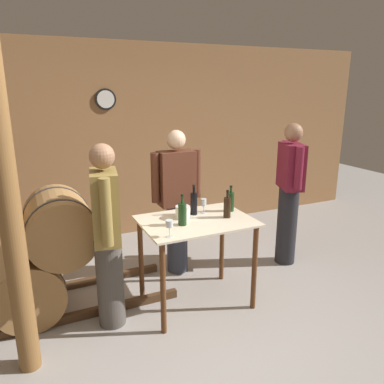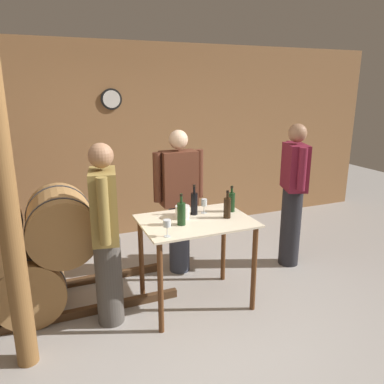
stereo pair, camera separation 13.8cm
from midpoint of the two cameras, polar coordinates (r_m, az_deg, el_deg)
ground_plane at (r=3.51m, az=1.48°, el=-21.08°), size 14.00×14.00×0.00m
back_wall at (r=5.37m, az=-9.86°, el=7.46°), size 8.40×0.08×2.70m
tasting_table at (r=3.62m, az=1.70°, el=-6.74°), size 1.05×0.76×0.88m
wooden_post at (r=2.88m, az=-25.27°, el=-0.93°), size 0.16×0.16×2.70m
wine_bottle_far_left at (r=3.40m, az=-0.48°, el=-3.25°), size 0.08×0.08×0.29m
wine_bottle_left at (r=3.68m, az=1.41°, el=-1.68°), size 0.07×0.07×0.30m
wine_bottle_center at (r=3.61m, az=6.48°, el=-2.33°), size 0.07×0.07×0.27m
wine_bottle_right at (r=3.80m, az=7.08°, el=-1.44°), size 0.07×0.07×0.27m
wine_glass_near_left at (r=3.14m, az=-2.57°, el=-4.91°), size 0.07×0.07×0.15m
wine_glass_near_center at (r=3.72m, az=2.91°, el=-1.71°), size 0.06×0.06×0.15m
ice_bucket at (r=3.60m, az=-0.35°, el=-3.05°), size 0.14×0.14×0.12m
person_host at (r=4.56m, az=15.98°, el=-0.13°), size 0.34×0.56×1.71m
person_visitor_with_scarf at (r=4.23m, az=-1.07°, el=-1.12°), size 0.59×0.24×1.66m
person_visitor_bearded at (r=3.34m, az=-11.83°, el=-6.10°), size 0.29×0.58×1.66m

